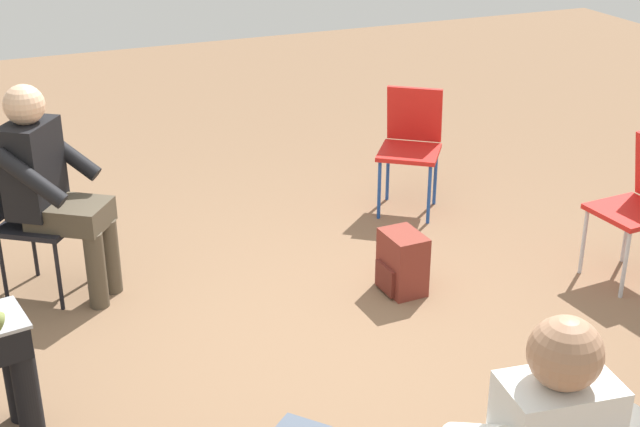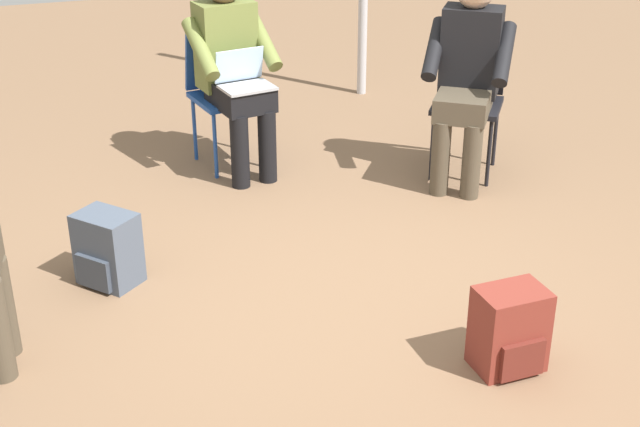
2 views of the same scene
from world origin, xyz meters
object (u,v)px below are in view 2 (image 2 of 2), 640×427
chair_northeast (469,92)px  person_in_black (468,68)px  chair_north (223,86)px  person_with_laptop (233,62)px  backpack_near_laptop_user (108,253)px  backpack_by_empty_chair (509,334)px

chair_northeast → person_in_black: bearing=90.0°
person_in_black → chair_north: bearing=4.8°
chair_north → person_with_laptop: size_ratio=0.69×
backpack_near_laptop_user → backpack_by_empty_chair: size_ratio=1.00×
person_with_laptop → backpack_near_laptop_user: bearing=41.9°
chair_northeast → backpack_by_empty_chair: size_ratio=2.36×
person_with_laptop → person_in_black: 1.39m
person_in_black → backpack_by_empty_chair: person_in_black is taller
person_with_laptop → backpack_near_laptop_user: (-0.92, -1.17, -0.53)m
person_in_black → chair_northeast: bearing=-90.0°
chair_north → backpack_near_laptop_user: 1.65m
chair_northeast → person_with_laptop: 1.44m
person_with_laptop → backpack_near_laptop_user: person_with_laptop is taller
backpack_near_laptop_user → backpack_by_empty_chair: 1.92m
chair_north → person_with_laptop: 0.26m
person_in_black → person_with_laptop: bearing=10.2°
chair_north → backpack_by_empty_chair: bearing=92.7°
chair_north → person_in_black: size_ratio=0.69×
person_with_laptop → backpack_by_empty_chair: bearing=92.9°
chair_northeast → person_in_black: (-0.10, -0.14, 0.20)m
chair_north → person_with_laptop: (0.03, -0.17, 0.20)m
chair_north → person_in_black: bearing=139.9°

